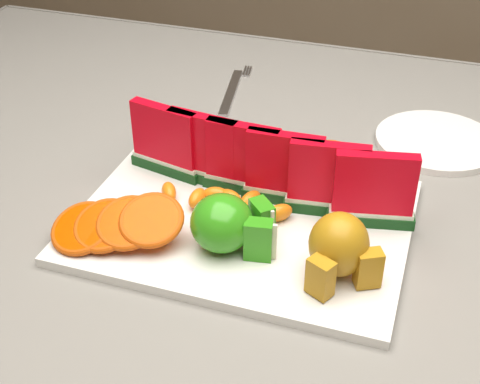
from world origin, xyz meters
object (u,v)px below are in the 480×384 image
Objects in this scene: apple_cluster at (228,224)px; fork at (233,90)px; pear_cluster at (340,248)px; platter at (244,221)px; side_plate at (437,141)px.

apple_cluster is 0.43m from fork.
fork is at bearing 122.29° from pear_cluster.
apple_cluster is at bearing -88.50° from platter.
side_plate is (0.21, 0.28, -0.00)m from platter.
apple_cluster is at bearing -121.73° from side_plate.
fork is at bearing 168.11° from side_plate.
fork is (-0.26, 0.42, -0.05)m from pear_cluster.
pear_cluster reaches higher than side_plate.
apple_cluster reaches higher than platter.
platter is at bearing 152.29° from pear_cluster.
pear_cluster is 0.47× the size of side_plate.
platter is 0.37m from fork.
pear_cluster is at bearing -103.02° from side_plate.
pear_cluster is at bearing -57.71° from fork.
platter is 0.35m from side_plate.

